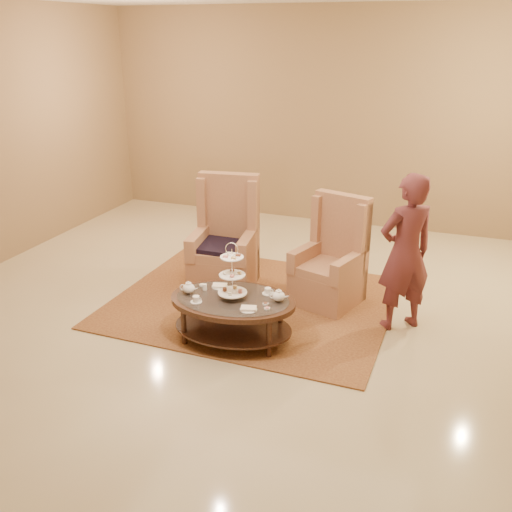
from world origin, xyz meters
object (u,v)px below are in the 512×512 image
at_px(tea_table, 233,306).
at_px(armchair_right, 332,267).
at_px(armchair_left, 225,250).
at_px(person, 405,253).

distance_m(tea_table, armchair_right, 1.51).
bearing_deg(armchair_left, tea_table, -72.18).
height_order(armchair_left, armchair_right, armchair_left).
height_order(tea_table, person, person).
relative_size(tea_table, armchair_right, 1.07).
height_order(tea_table, armchair_right, armchair_right).
bearing_deg(armchair_right, armchair_left, -162.47).
xyz_separation_m(tea_table, person, (1.62, 0.93, 0.47)).
relative_size(armchair_right, person, 0.75).
relative_size(armchair_left, armchair_right, 1.09).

